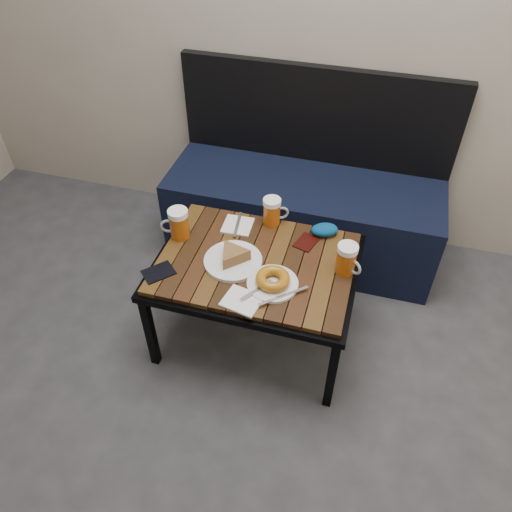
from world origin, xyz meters
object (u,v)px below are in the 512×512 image
(cafe_table, at_px, (256,268))
(plate_pie, at_px, (233,258))
(bench, at_px, (303,207))
(plate_bagel, at_px, (273,281))
(beer_mug_left, at_px, (178,224))
(passport_burgundy, at_px, (306,242))
(knit_pouch, at_px, (325,230))
(beer_mug_right, at_px, (347,259))
(passport_navy, at_px, (158,272))
(beer_mug_centre, at_px, (272,211))

(cafe_table, bearing_deg, plate_pie, -159.28)
(bench, height_order, plate_bagel, bench)
(bench, distance_m, plate_pie, 0.75)
(bench, bearing_deg, beer_mug_left, -125.84)
(passport_burgundy, height_order, knit_pouch, knit_pouch)
(beer_mug_right, xyz_separation_m, passport_navy, (-0.72, -0.22, -0.06))
(beer_mug_right, xyz_separation_m, plate_bagel, (-0.26, -0.16, -0.04))
(bench, distance_m, cafe_table, 0.69)
(beer_mug_centre, xyz_separation_m, plate_bagel, (0.10, -0.38, -0.04))
(beer_mug_right, relative_size, knit_pouch, 1.12)
(plate_pie, bearing_deg, beer_mug_right, 9.52)
(plate_pie, bearing_deg, plate_bagel, -23.12)
(bench, bearing_deg, beer_mug_centre, -100.02)
(beer_mug_centre, distance_m, plate_pie, 0.31)
(cafe_table, height_order, beer_mug_centre, beer_mug_centre)
(bench, height_order, knit_pouch, bench)
(cafe_table, xyz_separation_m, passport_navy, (-0.36, -0.17, 0.05))
(plate_pie, relative_size, passport_navy, 1.98)
(beer_mug_left, relative_size, passport_burgundy, 1.27)
(passport_navy, relative_size, knit_pouch, 1.03)
(cafe_table, bearing_deg, bench, 83.75)
(plate_pie, bearing_deg, knit_pouch, 40.07)
(beer_mug_centre, relative_size, beer_mug_right, 0.96)
(beer_mug_centre, relative_size, knit_pouch, 1.08)
(beer_mug_centre, xyz_separation_m, beer_mug_right, (0.36, -0.22, 0.00))
(beer_mug_right, bearing_deg, cafe_table, -138.00)
(beer_mug_left, distance_m, passport_burgundy, 0.55)
(bench, relative_size, plate_pie, 5.81)
(beer_mug_centre, distance_m, passport_navy, 0.57)
(plate_pie, bearing_deg, passport_burgundy, 37.18)
(plate_bagel, bearing_deg, plate_pie, 156.88)
(plate_bagel, bearing_deg, cafe_table, 131.16)
(passport_burgundy, bearing_deg, plate_bagel, -87.94)
(cafe_table, bearing_deg, beer_mug_centre, 89.69)
(cafe_table, distance_m, passport_burgundy, 0.25)
(cafe_table, bearing_deg, beer_mug_left, 170.22)
(beer_mug_left, bearing_deg, plate_bagel, 141.12)
(bench, distance_m, beer_mug_right, 0.74)
(beer_mug_left, xyz_separation_m, beer_mug_right, (0.72, -0.02, -0.00))
(plate_pie, relative_size, passport_burgundy, 2.20)
(cafe_table, height_order, beer_mug_right, beer_mug_right)
(cafe_table, distance_m, plate_bagel, 0.17)
(plate_bagel, relative_size, passport_navy, 2.00)
(beer_mug_left, bearing_deg, beer_mug_right, 160.41)
(bench, height_order, passport_navy, bench)
(passport_navy, height_order, passport_burgundy, same)
(plate_bagel, relative_size, knit_pouch, 2.06)
(cafe_table, xyz_separation_m, beer_mug_left, (-0.36, 0.06, 0.11))
(bench, distance_m, plate_bagel, 0.81)
(plate_pie, height_order, passport_navy, plate_pie)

